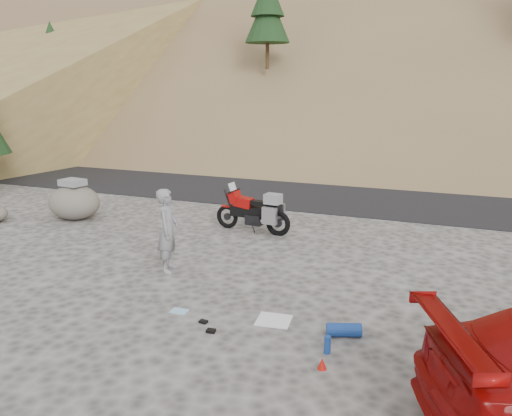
# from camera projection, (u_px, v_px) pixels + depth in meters

# --- Properties ---
(ground) EXTENTS (140.00, 140.00, 0.00)m
(ground) POSITION_uv_depth(u_px,v_px,m) (208.00, 280.00, 9.24)
(ground) COLOR #45423F
(ground) RESTS_ON ground
(road) EXTENTS (120.00, 7.00, 0.05)m
(road) POSITION_uv_depth(u_px,v_px,m) (325.00, 189.00, 17.37)
(road) COLOR black
(road) RESTS_ON ground
(motorcycle) EXTENTS (2.02, 0.68, 1.20)m
(motorcycle) POSITION_uv_depth(u_px,v_px,m) (256.00, 212.00, 12.13)
(motorcycle) COLOR black
(motorcycle) RESTS_ON ground
(man) EXTENTS (0.53, 0.67, 1.63)m
(man) POSITION_uv_depth(u_px,v_px,m) (170.00, 270.00, 9.72)
(man) COLOR gray
(man) RESTS_ON ground
(boulder) EXTENTS (1.73, 1.60, 1.10)m
(boulder) POSITION_uv_depth(u_px,v_px,m) (74.00, 202.00, 13.34)
(boulder) COLOR #504C44
(boulder) RESTS_ON ground
(gear_white_cloth) EXTENTS (0.56, 0.51, 0.02)m
(gear_white_cloth) POSITION_uv_depth(u_px,v_px,m) (274.00, 320.00, 7.65)
(gear_white_cloth) COLOR white
(gear_white_cloth) RESTS_ON ground
(gear_blue_mat) EXTENTS (0.53, 0.35, 0.20)m
(gear_blue_mat) POSITION_uv_depth(u_px,v_px,m) (344.00, 330.00, 7.16)
(gear_blue_mat) COLOR navy
(gear_blue_mat) RESTS_ON ground
(gear_bottle) EXTENTS (0.11, 0.11, 0.25)m
(gear_bottle) POSITION_uv_depth(u_px,v_px,m) (327.00, 345.00, 6.70)
(gear_bottle) COLOR navy
(gear_bottle) RESTS_ON ground
(gear_funnel) EXTENTS (0.12, 0.12, 0.15)m
(gear_funnel) POSITION_uv_depth(u_px,v_px,m) (322.00, 363.00, 6.34)
(gear_funnel) COLOR #B7120C
(gear_funnel) RESTS_ON ground
(gear_glove_a) EXTENTS (0.13, 0.10, 0.04)m
(gear_glove_a) POSITION_uv_depth(u_px,v_px,m) (203.00, 322.00, 7.58)
(gear_glove_a) COLOR black
(gear_glove_a) RESTS_ON ground
(gear_glove_b) EXTENTS (0.14, 0.11, 0.04)m
(gear_glove_b) POSITION_uv_depth(u_px,v_px,m) (211.00, 331.00, 7.29)
(gear_glove_b) COLOR black
(gear_glove_b) RESTS_ON ground
(gear_blue_cloth) EXTENTS (0.28, 0.21, 0.01)m
(gear_blue_cloth) POSITION_uv_depth(u_px,v_px,m) (179.00, 311.00, 7.96)
(gear_blue_cloth) COLOR #90C1DF
(gear_blue_cloth) RESTS_ON ground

